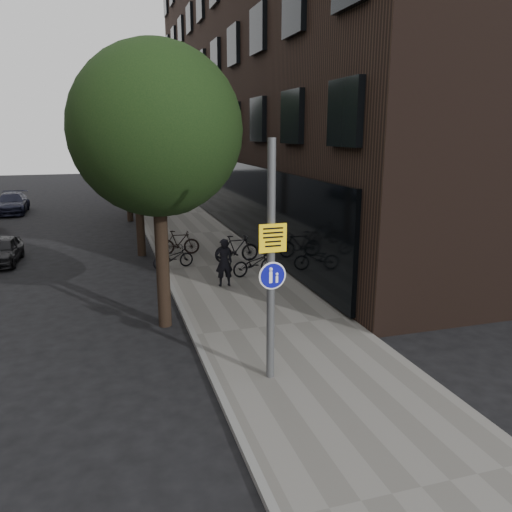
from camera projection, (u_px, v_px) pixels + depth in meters
name	position (u px, v px, depth m)	size (l,w,h in m)	color
ground	(316.00, 389.00, 10.47)	(120.00, 120.00, 0.00)	black
sidewalk	(221.00, 266.00, 19.82)	(4.50, 60.00, 0.12)	slate
curb_edge	(164.00, 270.00, 19.18)	(0.15, 60.00, 0.13)	slate
building_right_dark_brick	(304.00, 70.00, 31.11)	(12.00, 40.00, 18.00)	black
street_tree_near	(159.00, 138.00, 12.84)	(4.40, 4.40, 7.50)	black
street_tree_mid	(137.00, 135.00, 20.73)	(5.00, 5.00, 7.80)	black
street_tree_far	(126.00, 134.00, 29.08)	(5.00, 5.00, 7.80)	black
signpost	(271.00, 263.00, 10.16)	(0.58, 0.17, 5.03)	#595B5E
pedestrian	(224.00, 262.00, 16.92)	(0.60, 0.40, 1.65)	black
parked_bike_facade_near	(254.00, 263.00, 18.27)	(0.61, 1.74, 0.91)	black
parked_bike_facade_far	(237.00, 249.00, 20.11)	(0.52, 1.84, 1.10)	black
parked_bike_curb_near	(173.00, 257.00, 19.21)	(0.57, 1.63, 0.86)	black
parked_bike_curb_far	(179.00, 242.00, 21.37)	(0.49, 1.73, 1.04)	black
parked_car_near	(2.00, 250.00, 20.36)	(1.30, 3.24, 1.10)	black
parked_car_far	(12.00, 203.00, 32.93)	(1.86, 4.57, 1.33)	black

